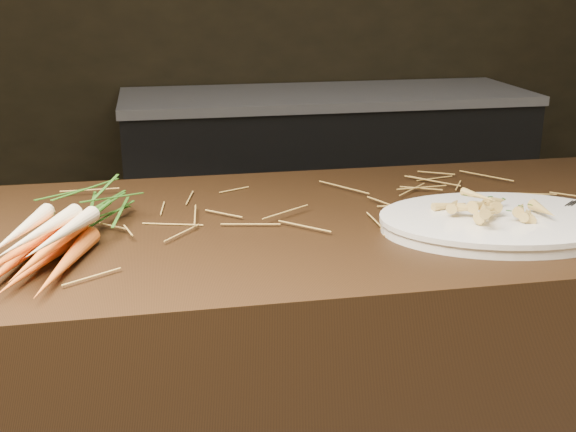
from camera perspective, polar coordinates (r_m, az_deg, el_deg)
name	(u,v)px	position (r m, az deg, el deg)	size (l,w,h in m)	color
main_counter	(395,413)	(1.61, 8.43, -15.14)	(2.40, 0.70, 0.90)	black
back_counter	(325,182)	(3.36, 2.94, 2.69)	(1.82, 0.62, 0.84)	black
straw_bedding	(406,209)	(1.41, 9.30, 0.55)	(1.40, 0.60, 0.02)	olive
root_veg_bunch	(75,220)	(1.28, -16.51, -0.28)	(0.27, 0.48, 0.09)	orange
serving_platter	(501,224)	(1.36, 16.49, -0.65)	(0.44, 0.29, 0.02)	white
roasted_veg_heap	(503,206)	(1.35, 16.63, 0.79)	(0.21, 0.16, 0.05)	tan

